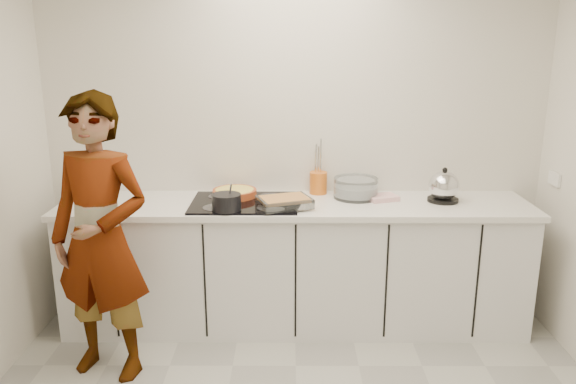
{
  "coord_description": "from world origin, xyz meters",
  "views": [
    {
      "loc": [
        -0.04,
        -2.43,
        1.99
      ],
      "look_at": [
        -0.05,
        1.05,
        1.05
      ],
      "focal_mm": 35.0,
      "sensor_mm": 36.0,
      "label": 1
    }
  ],
  "objects_px": {
    "baking_dish": "(285,202)",
    "tart_dish": "(235,192)",
    "saucepan": "(227,202)",
    "cook": "(101,239)",
    "mixing_bowl": "(356,189)",
    "hob": "(244,203)",
    "utensil_crock": "(318,183)",
    "kettle": "(444,187)"
  },
  "relations": [
    {
      "from": "mixing_bowl",
      "to": "tart_dish",
      "type": "bearing_deg",
      "value": -179.05
    },
    {
      "from": "mixing_bowl",
      "to": "cook",
      "type": "distance_m",
      "value": 1.75
    },
    {
      "from": "baking_dish",
      "to": "cook",
      "type": "xyz_separation_m",
      "value": [
        -1.08,
        -0.47,
        -0.1
      ]
    },
    {
      "from": "baking_dish",
      "to": "cook",
      "type": "distance_m",
      "value": 1.18
    },
    {
      "from": "tart_dish",
      "to": "saucepan",
      "type": "xyz_separation_m",
      "value": [
        -0.02,
        -0.33,
        0.02
      ]
    },
    {
      "from": "hob",
      "to": "saucepan",
      "type": "distance_m",
      "value": 0.22
    },
    {
      "from": "kettle",
      "to": "saucepan",
      "type": "bearing_deg",
      "value": -170.38
    },
    {
      "from": "hob",
      "to": "baking_dish",
      "type": "height_order",
      "value": "baking_dish"
    },
    {
      "from": "baking_dish",
      "to": "hob",
      "type": "bearing_deg",
      "value": 156.6
    },
    {
      "from": "hob",
      "to": "kettle",
      "type": "relative_size",
      "value": 2.98
    },
    {
      "from": "kettle",
      "to": "utensil_crock",
      "type": "bearing_deg",
      "value": 166.27
    },
    {
      "from": "saucepan",
      "to": "utensil_crock",
      "type": "relative_size",
      "value": 1.44
    },
    {
      "from": "utensil_crock",
      "to": "hob",
      "type": "bearing_deg",
      "value": -152.54
    },
    {
      "from": "saucepan",
      "to": "mixing_bowl",
      "type": "height_order",
      "value": "saucepan"
    },
    {
      "from": "tart_dish",
      "to": "baking_dish",
      "type": "xyz_separation_m",
      "value": [
        0.36,
        -0.26,
        0.01
      ]
    },
    {
      "from": "hob",
      "to": "tart_dish",
      "type": "distance_m",
      "value": 0.16
    },
    {
      "from": "cook",
      "to": "hob",
      "type": "bearing_deg",
      "value": 51.08
    },
    {
      "from": "baking_dish",
      "to": "kettle",
      "type": "relative_size",
      "value": 1.64
    },
    {
      "from": "hob",
      "to": "kettle",
      "type": "height_order",
      "value": "kettle"
    },
    {
      "from": "hob",
      "to": "saucepan",
      "type": "xyz_separation_m",
      "value": [
        -0.1,
        -0.19,
        0.06
      ]
    },
    {
      "from": "kettle",
      "to": "tart_dish",
      "type": "bearing_deg",
      "value": 177.05
    },
    {
      "from": "tart_dish",
      "to": "saucepan",
      "type": "height_order",
      "value": "saucepan"
    },
    {
      "from": "hob",
      "to": "baking_dish",
      "type": "relative_size",
      "value": 1.81
    },
    {
      "from": "cook",
      "to": "mixing_bowl",
      "type": "bearing_deg",
      "value": 39.91
    },
    {
      "from": "saucepan",
      "to": "cook",
      "type": "distance_m",
      "value": 0.81
    },
    {
      "from": "utensil_crock",
      "to": "mixing_bowl",
      "type": "bearing_deg",
      "value": -24.82
    },
    {
      "from": "tart_dish",
      "to": "saucepan",
      "type": "bearing_deg",
      "value": -93.67
    },
    {
      "from": "baking_dish",
      "to": "tart_dish",
      "type": "bearing_deg",
      "value": 144.28
    },
    {
      "from": "mixing_bowl",
      "to": "utensil_crock",
      "type": "distance_m",
      "value": 0.29
    },
    {
      "from": "utensil_crock",
      "to": "cook",
      "type": "xyz_separation_m",
      "value": [
        -1.32,
        -0.85,
        -0.13
      ]
    },
    {
      "from": "hob",
      "to": "utensil_crock",
      "type": "bearing_deg",
      "value": 27.46
    },
    {
      "from": "baking_dish",
      "to": "mixing_bowl",
      "type": "bearing_deg",
      "value": 28.27
    },
    {
      "from": "tart_dish",
      "to": "utensil_crock",
      "type": "xyz_separation_m",
      "value": [
        0.6,
        0.13,
        0.04
      ]
    },
    {
      "from": "saucepan",
      "to": "baking_dish",
      "type": "bearing_deg",
      "value": 10.46
    },
    {
      "from": "utensil_crock",
      "to": "kettle",
      "type": "bearing_deg",
      "value": -13.73
    },
    {
      "from": "baking_dish",
      "to": "kettle",
      "type": "height_order",
      "value": "kettle"
    },
    {
      "from": "hob",
      "to": "baking_dish",
      "type": "distance_m",
      "value": 0.3
    },
    {
      "from": "saucepan",
      "to": "mixing_bowl",
      "type": "bearing_deg",
      "value": 21.13
    },
    {
      "from": "tart_dish",
      "to": "kettle",
      "type": "relative_size",
      "value": 1.7
    },
    {
      "from": "tart_dish",
      "to": "mixing_bowl",
      "type": "relative_size",
      "value": 1.15
    },
    {
      "from": "baking_dish",
      "to": "mixing_bowl",
      "type": "distance_m",
      "value": 0.57
    },
    {
      "from": "tart_dish",
      "to": "mixing_bowl",
      "type": "bearing_deg",
      "value": 0.95
    }
  ]
}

